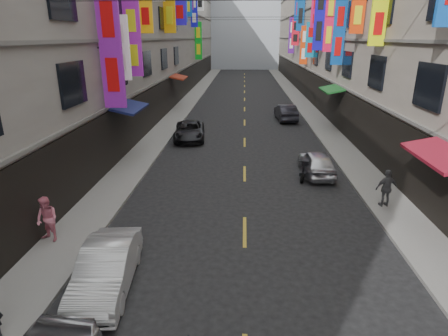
# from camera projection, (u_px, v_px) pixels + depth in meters

# --- Properties ---
(sidewalk_left) EXTENTS (2.00, 90.00, 0.12)m
(sidewalk_left) POSITION_uv_depth(u_px,v_px,m) (183.00, 108.00, 36.25)
(sidewalk_left) COLOR slate
(sidewalk_left) RESTS_ON ground
(sidewalk_right) EXTENTS (2.00, 90.00, 0.12)m
(sidewalk_right) POSITION_uv_depth(u_px,v_px,m) (307.00, 109.00, 35.66)
(sidewalk_right) COLOR slate
(sidewalk_right) RESTS_ON ground
(building_row_left) EXTENTS (10.14, 90.00, 19.00)m
(building_row_left) POSITION_uv_depth(u_px,v_px,m) (112.00, 2.00, 33.41)
(building_row_left) COLOR gray
(building_row_left) RESTS_ON ground
(building_row_right) EXTENTS (10.14, 90.00, 19.00)m
(building_row_right) POSITION_uv_depth(u_px,v_px,m) (386.00, 1.00, 32.24)
(building_row_right) COLOR #9E9184
(building_row_right) RESTS_ON ground
(haze_block) EXTENTS (18.00, 8.00, 22.00)m
(haze_block) POSITION_uv_depth(u_px,v_px,m) (245.00, 15.00, 79.44)
(haze_block) COLOR #A4ACB7
(haze_block) RESTS_ON ground
(street_awnings) EXTENTS (13.99, 35.20, 0.41)m
(street_awnings) POSITION_uv_depth(u_px,v_px,m) (222.00, 108.00, 19.97)
(street_awnings) COLOR #144E17
(street_awnings) RESTS_ON ground
(lane_markings) EXTENTS (0.12, 80.20, 0.01)m
(lane_markings) POSITION_uv_depth(u_px,v_px,m) (245.00, 115.00, 33.15)
(lane_markings) COLOR gold
(lane_markings) RESTS_ON ground
(scooter_far_right) EXTENTS (0.73, 1.76, 1.14)m
(scooter_far_right) POSITION_uv_depth(u_px,v_px,m) (304.00, 170.00, 18.25)
(scooter_far_right) COLOR black
(scooter_far_right) RESTS_ON ground
(car_left_mid) EXTENTS (1.64, 3.85, 1.24)m
(car_left_mid) POSITION_uv_depth(u_px,v_px,m) (106.00, 268.00, 10.18)
(car_left_mid) COLOR silver
(car_left_mid) RESTS_ON ground
(car_left_far) EXTENTS (2.37, 4.43, 1.18)m
(car_left_far) POSITION_uv_depth(u_px,v_px,m) (190.00, 131.00, 25.16)
(car_left_far) COLOR black
(car_left_far) RESTS_ON ground
(car_right_mid) EXTENTS (1.55, 3.63, 1.22)m
(car_right_mid) POSITION_uv_depth(u_px,v_px,m) (317.00, 163.00, 18.76)
(car_right_mid) COLOR silver
(car_right_mid) RESTS_ON ground
(car_right_far) EXTENTS (1.71, 4.09, 1.31)m
(car_right_far) POSITION_uv_depth(u_px,v_px,m) (286.00, 112.00, 30.96)
(car_right_far) COLOR #28272F
(car_right_far) RESTS_ON ground
(pedestrian_lfar) EXTENTS (0.90, 0.77, 1.57)m
(pedestrian_lfar) POSITION_uv_depth(u_px,v_px,m) (47.00, 219.00, 12.28)
(pedestrian_lfar) COLOR pink
(pedestrian_lfar) RESTS_ON sidewalk_left
(pedestrian_rfar) EXTENTS (0.97, 0.66, 1.54)m
(pedestrian_rfar) POSITION_uv_depth(u_px,v_px,m) (387.00, 188.00, 14.86)
(pedestrian_rfar) COLOR #555557
(pedestrian_rfar) RESTS_ON sidewalk_right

